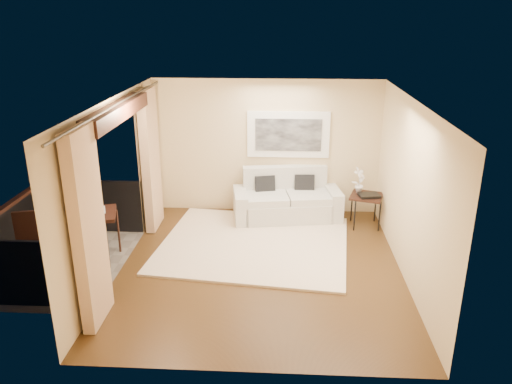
# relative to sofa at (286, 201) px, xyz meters

# --- Properties ---
(floor) EXTENTS (5.00, 5.00, 0.00)m
(floor) POSITION_rel_sofa_xyz_m (-0.42, -2.09, -0.35)
(floor) COLOR #4E3316
(floor) RESTS_ON ground
(room_shell) EXTENTS (5.00, 6.40, 5.00)m
(room_shell) POSITION_rel_sofa_xyz_m (-2.55, -2.09, 2.17)
(room_shell) COLOR white
(room_shell) RESTS_ON ground
(balcony) EXTENTS (1.81, 2.60, 1.17)m
(balcony) POSITION_rel_sofa_xyz_m (-3.72, -2.09, -0.18)
(balcony) COLOR #605B56
(balcony) RESTS_ON ground
(curtains) EXTENTS (0.16, 4.80, 2.64)m
(curtains) POSITION_rel_sofa_xyz_m (-2.53, -2.09, 0.98)
(curtains) COLOR #D5AC83
(curtains) RESTS_ON ground
(artwork) EXTENTS (1.62, 0.07, 0.92)m
(artwork) POSITION_rel_sofa_xyz_m (0.01, 0.37, 1.27)
(artwork) COLOR white
(artwork) RESTS_ON room_shell
(rug) EXTENTS (3.54, 3.18, 0.04)m
(rug) POSITION_rel_sofa_xyz_m (-0.57, -1.29, -0.33)
(rug) COLOR #F8E3C7
(rug) RESTS_ON floor
(sofa) EXTENTS (2.19, 1.19, 1.00)m
(sofa) POSITION_rel_sofa_xyz_m (0.00, 0.00, 0.00)
(sofa) COLOR silver
(sofa) RESTS_ON floor
(side_table) EXTENTS (0.72, 0.72, 0.63)m
(side_table) POSITION_rel_sofa_xyz_m (1.51, -0.31, 0.22)
(side_table) COLOR black
(side_table) RESTS_ON floor
(tray) EXTENTS (0.42, 0.34, 0.05)m
(tray) POSITION_rel_sofa_xyz_m (1.55, -0.39, 0.30)
(tray) COLOR black
(tray) RESTS_ON side_table
(orchid) EXTENTS (0.32, 0.31, 0.51)m
(orchid) POSITION_rel_sofa_xyz_m (1.37, -0.20, 0.53)
(orchid) COLOR white
(orchid) RESTS_ON side_table
(bistro_table) EXTENTS (0.87, 0.87, 0.83)m
(bistro_table) POSITION_rel_sofa_xyz_m (-3.15, -1.95, 0.40)
(bistro_table) COLOR black
(bistro_table) RESTS_ON balcony
(balcony_chair_far) EXTENTS (0.57, 0.58, 1.05)m
(balcony_chair_far) POSITION_rel_sofa_xyz_m (-3.80, -1.20, 0.26)
(balcony_chair_far) COLOR black
(balcony_chair_far) RESTS_ON balcony
(balcony_chair_near) EXTENTS (0.54, 0.54, 1.02)m
(balcony_chair_near) POSITION_rel_sofa_xyz_m (-4.00, -2.45, 0.24)
(balcony_chair_near) COLOR black
(balcony_chair_near) RESTS_ON balcony
(ice_bucket) EXTENTS (0.18, 0.18, 0.20)m
(ice_bucket) POSITION_rel_sofa_xyz_m (-3.27, -1.86, 0.58)
(ice_bucket) COLOR white
(ice_bucket) RESTS_ON bistro_table
(candle) EXTENTS (0.06, 0.06, 0.07)m
(candle) POSITION_rel_sofa_xyz_m (-3.12, -1.81, 0.51)
(candle) COLOR red
(candle) RESTS_ON bistro_table
(vase) EXTENTS (0.04, 0.04, 0.18)m
(vase) POSITION_rel_sofa_xyz_m (-3.19, -2.15, 0.57)
(vase) COLOR white
(vase) RESTS_ON bistro_table
(glass_a) EXTENTS (0.06, 0.06, 0.12)m
(glass_a) POSITION_rel_sofa_xyz_m (-3.04, -2.02, 0.54)
(glass_a) COLOR silver
(glass_a) RESTS_ON bistro_table
(glass_b) EXTENTS (0.06, 0.06, 0.12)m
(glass_b) POSITION_rel_sofa_xyz_m (-2.98, -1.94, 0.54)
(glass_b) COLOR white
(glass_b) RESTS_ON bistro_table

